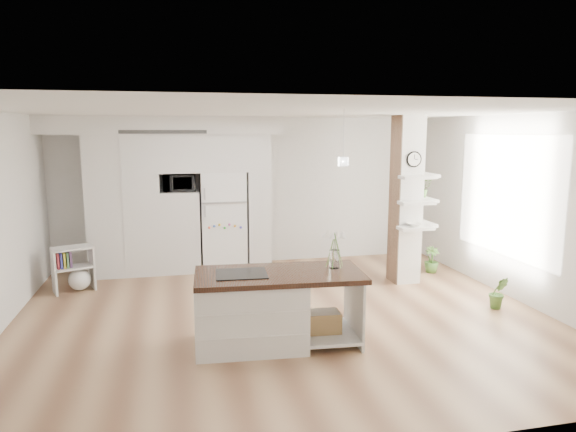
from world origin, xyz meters
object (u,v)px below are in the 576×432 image
at_px(floor_plant_a, 498,293).
at_px(bookshelf, 75,272).
at_px(refrigerator, 223,220).
at_px(kitchen_island, 261,308).

bearing_deg(floor_plant_a, bookshelf, 159.91).
bearing_deg(floor_plant_a, refrigerator, 139.41).
height_order(refrigerator, floor_plant_a, refrigerator).
bearing_deg(bookshelf, kitchen_island, -67.96).
height_order(bookshelf, floor_plant_a, bookshelf).
bearing_deg(refrigerator, floor_plant_a, -40.59).
xyz_separation_m(kitchen_island, bookshelf, (-2.46, 2.65, -0.15)).
bearing_deg(bookshelf, refrigerator, -0.88).
distance_m(refrigerator, kitchen_island, 3.54).
bearing_deg(kitchen_island, bookshelf, 136.83).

